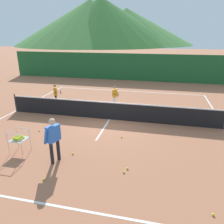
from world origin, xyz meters
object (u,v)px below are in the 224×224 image
at_px(tennis_ball_7, 73,154).
at_px(student_1, 115,94).
at_px(tennis_ball_4, 127,168).
at_px(student_0, 56,93).
at_px(tennis_ball_5, 124,172).
at_px(tennis_ball_0, 44,179).
at_px(tennis_ball_3, 213,214).
at_px(tennis_ball_2, 39,131).
at_px(instructor, 53,136).
at_px(ball_cart, 18,138).
at_px(tennis_net, 110,111).
at_px(tennis_ball_1, 122,137).

bearing_deg(tennis_ball_7, student_1, 86.80).
relative_size(tennis_ball_4, tennis_ball_7, 1.00).
distance_m(student_0, tennis_ball_5, 8.35).
bearing_deg(student_0, tennis_ball_7, -58.22).
bearing_deg(tennis_ball_0, tennis_ball_3, -3.80).
xyz_separation_m(tennis_ball_0, tennis_ball_4, (2.48, 1.16, 0.00)).
bearing_deg(tennis_ball_2, instructor, -47.94).
xyz_separation_m(ball_cart, tennis_ball_0, (1.75, -1.36, -0.56)).
bearing_deg(student_1, tennis_ball_2, -121.04).
relative_size(ball_cart, tennis_ball_2, 13.22).
xyz_separation_m(tennis_net, tennis_ball_0, (-0.82, -5.44, -0.47)).
bearing_deg(tennis_ball_2, tennis_ball_1, 3.53).
height_order(student_1, tennis_ball_2, student_1).
distance_m(tennis_ball_4, tennis_ball_7, 2.24).
xyz_separation_m(student_0, tennis_ball_3, (8.01, -7.47, -0.77)).
height_order(instructor, tennis_ball_2, instructor).
bearing_deg(tennis_ball_1, instructor, -129.65).
distance_m(instructor, tennis_ball_3, 5.30).
distance_m(tennis_ball_4, tennis_ball_5, 0.24).
relative_size(tennis_ball_0, tennis_ball_2, 1.00).
bearing_deg(student_0, tennis_ball_2, -74.88).
relative_size(student_1, tennis_ball_7, 19.31).
bearing_deg(tennis_ball_4, instructor, -178.22).
height_order(student_0, tennis_ball_5, student_0).
bearing_deg(tennis_ball_7, tennis_ball_3, -23.18).
bearing_deg(tennis_ball_3, student_0, 137.00).
bearing_deg(tennis_ball_1, student_1, 106.10).
bearing_deg(tennis_ball_3, student_1, 118.09).
distance_m(tennis_ball_0, tennis_ball_4, 2.73).
height_order(tennis_ball_0, tennis_ball_3, same).
height_order(tennis_net, instructor, instructor).
xyz_separation_m(tennis_ball_5, tennis_ball_7, (-2.10, 0.72, 0.00)).
xyz_separation_m(tennis_net, tennis_ball_7, (-0.53, -3.80, -0.47)).
height_order(tennis_net, tennis_ball_5, tennis_net).
xyz_separation_m(tennis_net, ball_cart, (-2.58, -4.09, 0.10)).
bearing_deg(tennis_net, student_1, 94.86).
xyz_separation_m(instructor, tennis_ball_2, (-1.93, 2.14, -0.96)).
bearing_deg(tennis_ball_4, student_1, 105.80).
xyz_separation_m(ball_cart, tennis_ball_3, (6.66, -1.68, -0.56)).
height_order(instructor, tennis_ball_5, instructor).
distance_m(instructor, tennis_ball_2, 3.04).
height_order(tennis_ball_2, tennis_ball_3, same).
bearing_deg(tennis_ball_2, student_1, 58.96).
height_order(instructor, ball_cart, instructor).
bearing_deg(ball_cart, instructor, -9.84).
bearing_deg(tennis_ball_0, instructor, 96.42).
relative_size(tennis_net, tennis_ball_0, 167.21).
relative_size(instructor, tennis_ball_2, 24.38).
xyz_separation_m(tennis_ball_0, tennis_ball_7, (0.30, 1.65, 0.00)).
xyz_separation_m(instructor, tennis_ball_5, (2.52, -0.15, -0.96)).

